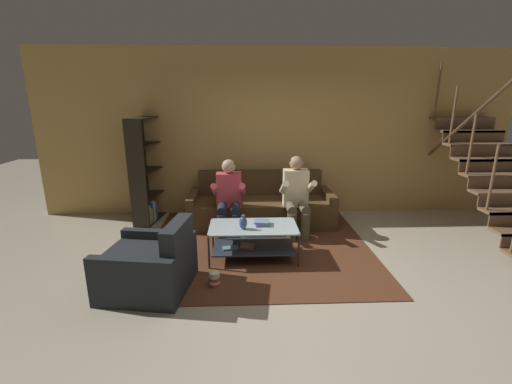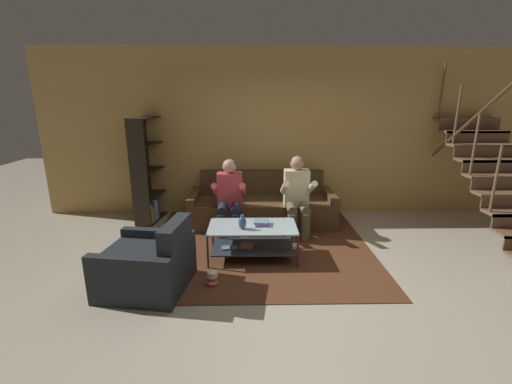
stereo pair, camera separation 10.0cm
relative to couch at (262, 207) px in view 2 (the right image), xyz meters
The scene contains 13 objects.
ground 1.88m from the couch, 80.13° to the right, with size 16.80×16.80×0.00m, color #B4AA94.
back_partition 1.36m from the couch, 63.09° to the left, with size 8.40×0.12×2.90m, color tan.
staircase_run 3.63m from the couch, 10.50° to the right, with size 1.05×2.44×2.66m.
couch is the anchor object (origin of this frame).
person_seated_left 0.81m from the couch, 134.89° to the right, with size 0.50×0.58×1.18m.
person_seated_right 0.82m from the couch, 44.90° to the right, with size 0.50×0.58×1.22m.
coffee_table 1.33m from the couch, 97.79° to the right, with size 1.15×0.62×0.45m.
area_rug 0.84m from the couch, 96.30° to the right, with size 3.15×3.27×0.01m.
vase 1.47m from the couch, 102.11° to the right, with size 0.10×0.10×0.19m.
book_stack 1.30m from the couch, 92.44° to the right, with size 0.21×0.21×0.06m.
bookshelf 2.03m from the couch, behind, with size 0.41×0.92×1.77m.
armchair 2.44m from the couch, 123.23° to the right, with size 1.01×0.98×0.80m.
popcorn_tub 2.12m from the couch, 107.60° to the right, with size 0.13×0.13×0.18m.
Camera 2 is at (-0.52, -3.68, 2.08)m, focal length 24.00 mm.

